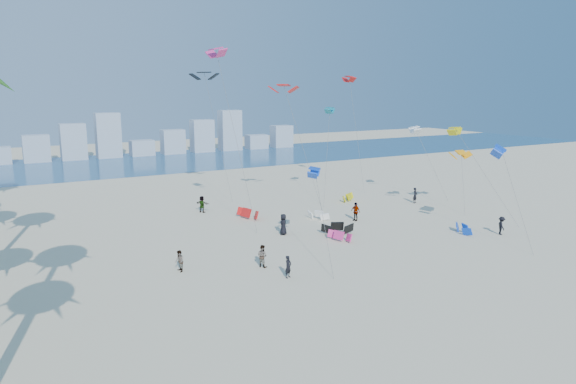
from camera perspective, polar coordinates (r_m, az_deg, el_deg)
ground at (r=30.02m, az=10.40°, el=-14.25°), size 220.00×220.00×0.00m
ocean at (r=95.16m, az=-18.49°, el=2.85°), size 220.00×220.00×0.00m
kitesurfer_near at (r=36.38m, az=0.03°, el=-8.12°), size 0.68×0.58×1.56m
kitesurfer_mid at (r=38.54m, az=-2.81°, el=-6.94°), size 0.92×1.00×1.66m
kitesurfers_far at (r=49.72m, az=2.85°, el=-2.73°), size 31.25×22.71×1.89m
grounded_kites at (r=51.10m, az=4.53°, el=-2.88°), size 16.62×18.82×0.97m
flying_kites at (r=54.12m, az=6.45°, el=9.13°), size 28.51×33.62×16.75m
distant_skyline at (r=104.40m, az=-20.31°, el=5.12°), size 85.00×3.00×8.40m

